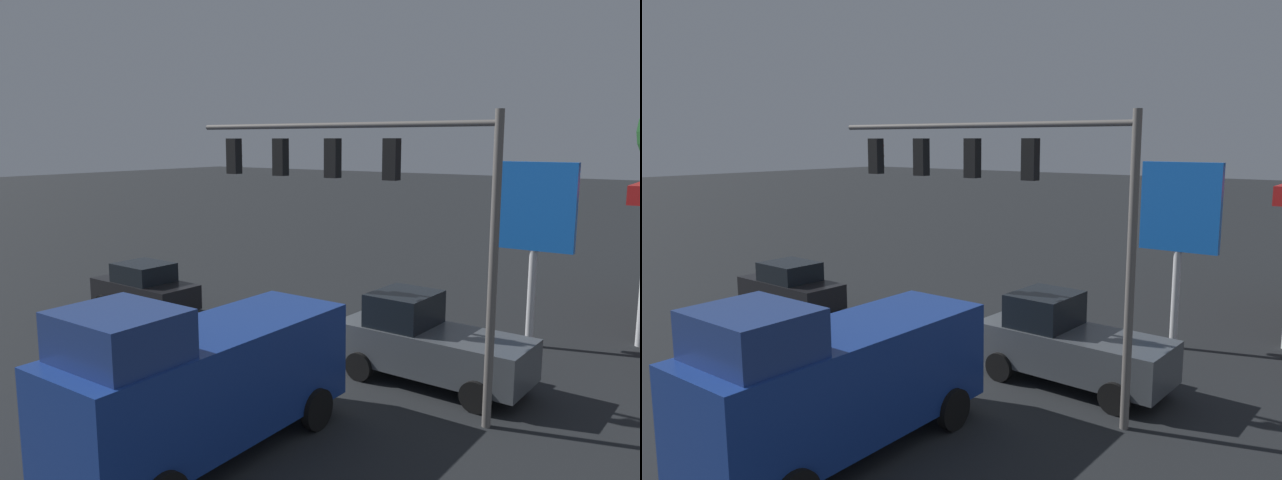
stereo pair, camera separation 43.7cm
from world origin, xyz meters
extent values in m
plane|color=black|center=(0.00, 0.00, 0.00)|extent=(200.00, 200.00, 0.00)
cylinder|color=slate|center=(-5.97, -0.19, 3.60)|extent=(0.20, 0.20, 7.19)
cylinder|color=slate|center=(-1.61, -0.19, 6.89)|extent=(8.72, 0.14, 0.14)
cube|color=black|center=(-3.37, -0.19, 6.07)|extent=(0.36, 0.28, 1.00)
sphere|color=#FF4141|center=(-3.37, -0.38, 6.37)|extent=(0.22, 0.22, 0.22)
sphere|color=#392305|center=(-3.37, -0.38, 6.07)|extent=(0.22, 0.22, 0.22)
sphere|color=black|center=(-3.37, -0.38, 5.77)|extent=(0.22, 0.22, 0.22)
cube|color=black|center=(-1.67, -0.19, 6.07)|extent=(0.36, 0.28, 1.00)
sphere|color=#FF4141|center=(-1.67, -0.38, 6.37)|extent=(0.22, 0.22, 0.22)
sphere|color=#392305|center=(-1.67, -0.38, 6.07)|extent=(0.22, 0.22, 0.22)
sphere|color=black|center=(-1.67, -0.38, 5.77)|extent=(0.22, 0.22, 0.22)
cube|color=black|center=(0.03, -0.19, 6.07)|extent=(0.36, 0.28, 1.00)
sphere|color=#FF4141|center=(0.03, -0.38, 6.37)|extent=(0.22, 0.22, 0.22)
sphere|color=#392305|center=(0.03, -0.38, 6.07)|extent=(0.22, 0.22, 0.22)
sphere|color=black|center=(0.03, -0.38, 5.77)|extent=(0.22, 0.22, 0.22)
cube|color=black|center=(1.73, -0.19, 6.07)|extent=(0.36, 0.28, 1.00)
sphere|color=#FF4141|center=(1.73, -0.38, 6.37)|extent=(0.22, 0.22, 0.22)
sphere|color=#392305|center=(1.73, -0.38, 6.07)|extent=(0.22, 0.22, 0.22)
sphere|color=black|center=(1.73, -0.38, 5.77)|extent=(0.22, 0.22, 0.22)
cylinder|color=silver|center=(-5.02, -6.50, 2.94)|extent=(0.24, 0.24, 5.87)
cube|color=blue|center=(-5.02, -6.50, 4.50)|extent=(2.42, 0.24, 2.75)
cube|color=black|center=(-5.02, -6.63, 4.50)|extent=(1.69, 0.04, 0.96)
cube|color=#474C51|center=(-3.83, -1.84, 0.95)|extent=(5.27, 2.20, 1.10)
cube|color=black|center=(-2.93, -1.88, 1.95)|extent=(1.67, 1.90, 0.90)
cylinder|color=black|center=(-2.10, -0.89, 0.40)|extent=(0.81, 0.25, 0.80)
cylinder|color=black|center=(-2.18, -2.92, 0.40)|extent=(0.81, 0.25, 0.80)
cylinder|color=black|center=(-5.48, -0.76, 0.40)|extent=(0.81, 0.25, 0.80)
cylinder|color=black|center=(-5.56, -2.80, 0.40)|extent=(0.81, 0.25, 0.80)
cube|color=black|center=(8.15, -1.96, 0.78)|extent=(4.47, 1.97, 0.90)
cube|color=black|center=(8.15, -1.96, 1.58)|extent=(2.06, 1.73, 0.70)
cylinder|color=black|center=(9.61, -1.10, 0.33)|extent=(0.67, 0.25, 0.66)
cylinder|color=black|center=(9.54, -2.94, 0.33)|extent=(0.67, 0.25, 0.66)
cylinder|color=black|center=(6.76, -0.99, 0.33)|extent=(0.67, 0.25, 0.66)
cylinder|color=black|center=(6.68, -2.83, 0.33)|extent=(0.67, 0.25, 0.66)
cube|color=navy|center=(-1.66, 4.36, 1.58)|extent=(2.39, 6.83, 2.20)
cube|color=navy|center=(-1.63, 6.46, 3.13)|extent=(2.14, 1.83, 0.90)
cylinder|color=black|center=(-0.46, 6.55, 0.48)|extent=(0.23, 0.96, 0.96)
cylinder|color=black|center=(-2.86, 2.17, 0.48)|extent=(0.23, 0.96, 0.96)
cylinder|color=black|center=(-0.52, 2.13, 0.48)|extent=(0.23, 0.96, 0.96)
camera|label=1|loc=(-10.62, 13.05, 6.53)|focal=35.00mm
camera|label=2|loc=(-10.97, 12.80, 6.53)|focal=35.00mm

